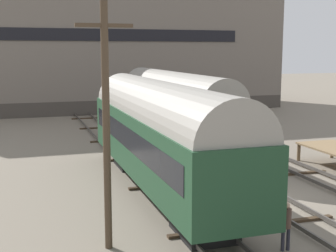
% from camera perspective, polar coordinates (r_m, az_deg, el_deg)
% --- Properties ---
extents(ground_plane, '(200.00, 200.00, 0.00)m').
position_cam_1_polar(ground_plane, '(21.32, 11.51, -8.60)').
color(ground_plane, slate).
extents(track_left, '(2.60, 60.00, 0.26)m').
position_cam_1_polar(track_left, '(19.67, 0.91, -9.50)').
color(track_left, '#4C4742').
rests_on(track_left, ground).
extents(track_middle, '(2.60, 60.00, 0.26)m').
position_cam_1_polar(track_middle, '(21.28, 11.52, -8.24)').
color(track_middle, '#4C4742').
rests_on(track_middle, ground).
extents(train_car_grey, '(2.95, 17.73, 5.05)m').
position_cam_1_polar(train_car_grey, '(32.13, 0.61, 2.79)').
color(train_car_grey, black).
rests_on(train_car_grey, ground).
extents(train_car_green, '(3.09, 16.12, 5.12)m').
position_cam_1_polar(train_car_green, '(20.97, -0.94, -0.58)').
color(train_car_green, black).
rests_on(train_car_green, ground).
extents(person_worker, '(0.32, 0.32, 1.64)m').
position_cam_1_polar(person_worker, '(15.87, 14.21, -11.24)').
color(person_worker, '#282833').
rests_on(person_worker, ground).
extents(utility_pole, '(1.80, 0.24, 8.19)m').
position_cam_1_polar(utility_pole, '(14.91, -7.55, 0.68)').
color(utility_pole, '#473828').
rests_on(utility_pole, ground).
extents(warehouse_building, '(39.97, 12.84, 14.57)m').
position_cam_1_polar(warehouse_building, '(54.10, -8.63, 9.93)').
color(warehouse_building, '#46403A').
rests_on(warehouse_building, ground).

